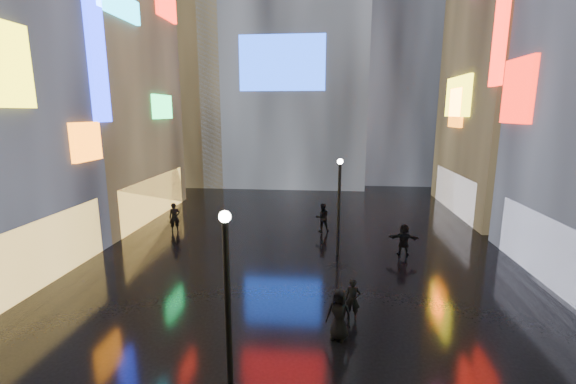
# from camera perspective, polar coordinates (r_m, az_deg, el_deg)

# --- Properties ---
(ground) EXTENTS (140.00, 140.00, 0.00)m
(ground) POSITION_cam_1_polar(r_m,az_deg,el_deg) (21.46, 2.11, -8.79)
(ground) COLOR black
(ground) RESTS_ON ground
(building_left_far) EXTENTS (10.28, 12.00, 22.00)m
(building_left_far) POSITION_cam_1_polar(r_m,az_deg,el_deg) (31.40, -28.89, 16.66)
(building_left_far) COLOR black
(building_left_far) RESTS_ON ground
(building_right_far) EXTENTS (10.28, 12.00, 28.00)m
(building_right_far) POSITION_cam_1_polar(r_m,az_deg,el_deg) (34.12, 33.61, 20.79)
(building_right_far) COLOR black
(building_right_far) RESTS_ON ground
(tower_flank_right) EXTENTS (12.00, 12.00, 34.00)m
(tower_flank_right) POSITION_cam_1_polar(r_m,az_deg,el_deg) (47.68, 16.22, 22.76)
(tower_flank_right) COLOR black
(tower_flank_right) RESTS_ON ground
(tower_flank_left) EXTENTS (10.00, 10.00, 26.00)m
(tower_flank_left) POSITION_cam_1_polar(r_m,az_deg,el_deg) (45.06, -14.91, 18.33)
(tower_flank_left) COLOR black
(tower_flank_left) RESTS_ON ground
(lamp_near) EXTENTS (0.30, 0.30, 5.20)m
(lamp_near) POSITION_cam_1_polar(r_m,az_deg,el_deg) (10.17, -8.95, -15.15)
(lamp_near) COLOR black
(lamp_near) RESTS_ON ground
(lamp_far) EXTENTS (0.30, 0.30, 5.20)m
(lamp_far) POSITION_cam_1_polar(r_m,az_deg,el_deg) (20.27, 7.57, -1.42)
(lamp_far) COLOR black
(lamp_far) RESTS_ON ground
(pedestrian_4) EXTENTS (1.00, 0.82, 1.77)m
(pedestrian_4) POSITION_cam_1_polar(r_m,az_deg,el_deg) (13.62, 7.57, -17.52)
(pedestrian_4) COLOR black
(pedestrian_4) RESTS_ON ground
(pedestrian_5) EXTENTS (1.65, 0.68, 1.73)m
(pedestrian_5) POSITION_cam_1_polar(r_m,az_deg,el_deg) (21.53, 16.78, -6.79)
(pedestrian_5) COLOR black
(pedestrian_5) RESTS_ON ground
(pedestrian_6) EXTENTS (0.81, 0.70, 1.87)m
(pedestrian_6) POSITION_cam_1_polar(r_m,az_deg,el_deg) (25.64, -16.45, -3.64)
(pedestrian_6) COLOR black
(pedestrian_6) RESTS_ON ground
(pedestrian_7) EXTENTS (1.01, 0.86, 1.83)m
(pedestrian_7) POSITION_cam_1_polar(r_m,az_deg,el_deg) (24.78, 5.11, -3.78)
(pedestrian_7) COLOR black
(pedestrian_7) RESTS_ON ground
(umbrella_2) EXTENTS (1.09, 1.10, 0.93)m
(umbrella_2) POSITION_cam_1_polar(r_m,az_deg,el_deg) (13.02, 7.74, -12.31)
(umbrella_2) COLOR black
(umbrella_2) RESTS_ON pedestrian_4
(pedestrian_8) EXTENTS (0.61, 0.45, 1.56)m
(pedestrian_8) POSITION_cam_1_polar(r_m,az_deg,el_deg) (14.85, 9.55, -15.43)
(pedestrian_8) COLOR black
(pedestrian_8) RESTS_ON ground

